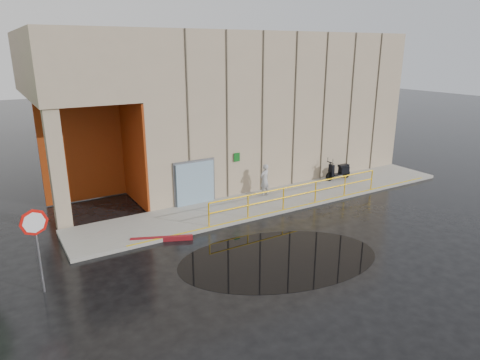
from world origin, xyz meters
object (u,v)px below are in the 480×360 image
object	(u,v)px
person	(265,180)
stop_sign	(36,233)
red_curb	(162,239)
scooter	(339,166)

from	to	relation	value
person	stop_sign	xyz separation A→B (m)	(-10.71, -3.70, 1.03)
red_curb	scooter	bearing A→B (deg)	11.11
scooter	stop_sign	world-z (taller)	stop_sign
person	stop_sign	size ratio (longest dim) A/B	0.58
scooter	stop_sign	size ratio (longest dim) A/B	0.62
scooter	red_curb	bearing A→B (deg)	-166.42
person	stop_sign	distance (m)	11.37
scooter	red_curb	xyz separation A→B (m)	(-11.36, -2.23, -0.80)
red_curb	person	bearing A→B (deg)	18.73
stop_sign	red_curb	world-z (taller)	stop_sign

